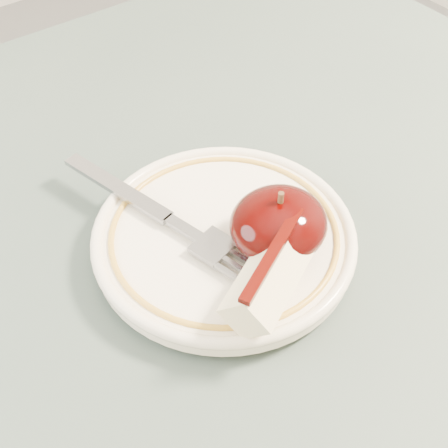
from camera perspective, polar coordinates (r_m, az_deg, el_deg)
table at (r=0.47m, az=1.15°, el=-18.88°), size 0.90×0.90×0.75m
plate at (r=0.44m, az=0.00°, el=-1.25°), size 0.19×0.19×0.02m
apple_half at (r=0.42m, az=5.00°, el=-0.01°), size 0.07×0.06×0.05m
apple_wedge at (r=0.39m, az=4.36°, el=-4.45°), size 0.09×0.07×0.04m
fork at (r=0.44m, az=-4.99°, el=0.39°), size 0.07×0.20×0.00m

